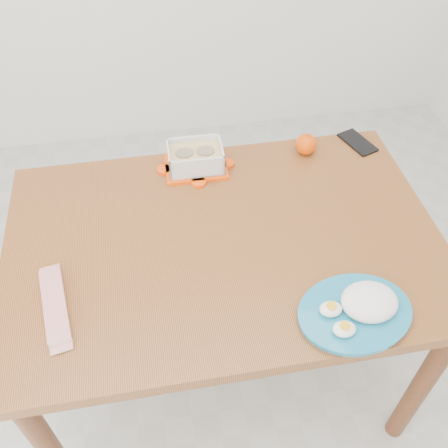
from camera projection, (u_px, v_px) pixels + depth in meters
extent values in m
plane|color=#B7B7B2|center=(192.00, 416.00, 1.82)|extent=(3.50, 3.50, 0.00)
cube|color=brown|center=(224.00, 243.00, 1.43)|extent=(1.24, 0.83, 0.04)
cylinder|color=brown|center=(422.00, 384.00, 1.53)|extent=(0.06, 0.06, 0.71)
cylinder|color=brown|center=(62.00, 259.00, 1.87)|extent=(0.06, 0.06, 0.71)
cylinder|color=brown|center=(345.00, 221.00, 2.00)|extent=(0.06, 0.06, 0.71)
cube|color=#FF4907|center=(196.00, 167.00, 1.62)|extent=(0.20, 0.15, 0.01)
cube|color=silver|center=(195.00, 157.00, 1.59)|extent=(0.18, 0.13, 0.07)
cube|color=tan|center=(195.00, 158.00, 1.59)|extent=(0.16, 0.12, 0.05)
cylinder|color=#8E7C5D|center=(185.00, 155.00, 1.58)|extent=(0.06, 0.06, 0.02)
cylinder|color=#8E7C5D|center=(206.00, 153.00, 1.58)|extent=(0.06, 0.06, 0.02)
sphere|color=#ED5604|center=(306.00, 144.00, 1.65)|extent=(0.07, 0.07, 0.07)
cylinder|color=teal|center=(354.00, 313.00, 1.23)|extent=(0.32, 0.32, 0.02)
ellipsoid|color=silver|center=(370.00, 299.00, 1.22)|extent=(0.16, 0.14, 0.06)
ellipsoid|color=white|center=(331.00, 309.00, 1.21)|extent=(0.06, 0.05, 0.03)
ellipsoid|color=white|center=(344.00, 329.00, 1.18)|extent=(0.06, 0.05, 0.03)
cube|color=#B40B09|center=(55.00, 305.00, 1.25)|extent=(0.09, 0.23, 0.02)
cube|color=black|center=(358.00, 142.00, 1.71)|extent=(0.11, 0.15, 0.01)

